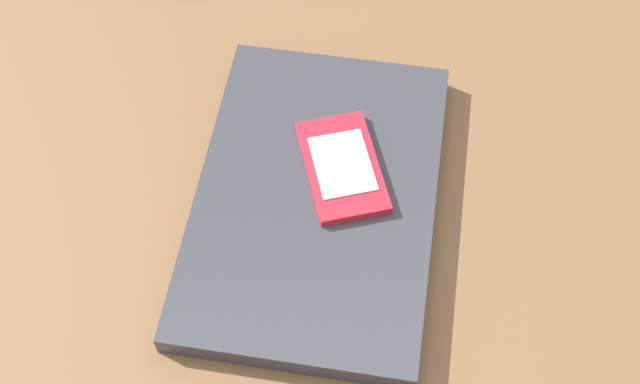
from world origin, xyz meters
TOP-DOWN VIEW (x-y plane):
  - desk_surface at (0.00, 0.00)cm, footprint 120.00×80.00cm
  - laptop_closed at (0.10, -0.35)cm, footprint 36.28×28.67cm
  - cell_phone_on_laptop at (2.12, -2.57)cm, footprint 11.50×7.51cm

SIDE VIEW (x-z plane):
  - desk_surface at x=0.00cm, z-range 0.00..3.00cm
  - laptop_closed at x=0.10cm, z-range 3.00..5.24cm
  - cell_phone_on_laptop at x=2.12cm, z-range 5.21..6.20cm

